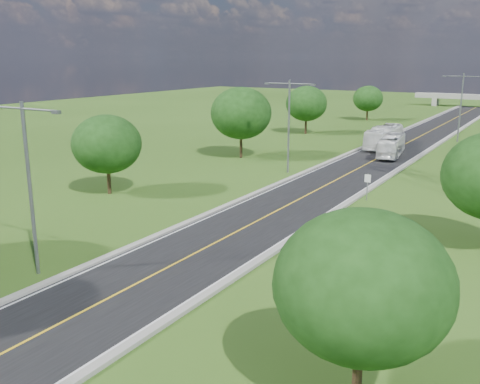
{
  "coord_description": "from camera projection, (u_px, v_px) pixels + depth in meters",
  "views": [
    {
      "loc": [
        19.22,
        -6.85,
        12.31
      ],
      "look_at": [
        0.18,
        24.64,
        3.0
      ],
      "focal_mm": 40.0,
      "sensor_mm": 36.0,
      "label": 1
    }
  ],
  "objects": [
    {
      "name": "tree_le",
      "position": [
        368.0,
        99.0,
        105.85
      ],
      "size": [
        5.88,
        5.88,
        6.84
      ],
      "color": "black",
      "rests_on": "ground"
    },
    {
      "name": "overpass",
      "position": [
        477.0,
        98.0,
        133.89
      ],
      "size": [
        30.0,
        3.0,
        3.2
      ],
      "color": "gray",
      "rests_on": "ground"
    },
    {
      "name": "streetlight_far_right",
      "position": [
        461.0,
        102.0,
        78.58
      ],
      "size": [
        5.9,
        0.25,
        10.0
      ],
      "color": "slate",
      "rests_on": "ground"
    },
    {
      "name": "bus_inbound",
      "position": [
        384.0,
        137.0,
        74.03
      ],
      "size": [
        2.63,
        10.85,
        3.02
      ],
      "primitive_type": "imported",
      "rotation": [
        0.0,
        0.0,
        0.01
      ],
      "color": "white",
      "rests_on": "road"
    },
    {
      "name": "streetlight_near_left",
      "position": [
        29.0,
        174.0,
        29.85
      ],
      "size": [
        5.9,
        0.25,
        10.0
      ],
      "color": "slate",
      "rests_on": "ground"
    },
    {
      "name": "tree_lb",
      "position": [
        107.0,
        144.0,
        48.46
      ],
      "size": [
        6.3,
        6.3,
        7.33
      ],
      "color": "black",
      "rests_on": "ground"
    },
    {
      "name": "curb_right",
      "position": [
        427.0,
        152.0,
        70.94
      ],
      "size": [
        0.5,
        150.0,
        0.22
      ],
      "primitive_type": "cube",
      "color": "gray",
      "rests_on": "ground"
    },
    {
      "name": "speed_limit_sign",
      "position": [
        367.0,
        183.0,
        46.85
      ],
      "size": [
        0.55,
        0.09,
        2.4
      ],
      "color": "slate",
      "rests_on": "ground"
    },
    {
      "name": "curb_left",
      "position": [
        365.0,
        146.0,
        75.2
      ],
      "size": [
        0.5,
        150.0,
        0.22
      ],
      "primitive_type": "cube",
      "color": "gray",
      "rests_on": "ground"
    },
    {
      "name": "tree_ld",
      "position": [
        306.0,
        104.0,
        87.04
      ],
      "size": [
        6.72,
        6.72,
        7.82
      ],
      "color": "black",
      "rests_on": "ground"
    },
    {
      "name": "streetlight_mid_left",
      "position": [
        289.0,
        118.0,
        57.23
      ],
      "size": [
        5.9,
        0.25,
        10.0
      ],
      "color": "slate",
      "rests_on": "ground"
    },
    {
      "name": "bus_outbound",
      "position": [
        391.0,
        146.0,
        67.72
      ],
      "size": [
        3.59,
        9.92,
        2.7
      ],
      "primitive_type": "imported",
      "rotation": [
        0.0,
        0.0,
        3.28
      ],
      "color": "white",
      "rests_on": "road"
    },
    {
      "name": "tree_ra",
      "position": [
        363.0,
        285.0,
        18.48
      ],
      "size": [
        6.3,
        6.3,
        7.33
      ],
      "color": "black",
      "rests_on": "ground"
    },
    {
      "name": "road",
      "position": [
        395.0,
        150.0,
        73.09
      ],
      "size": [
        8.0,
        150.0,
        0.06
      ],
      "primitive_type": "cube",
      "color": "black",
      "rests_on": "ground"
    },
    {
      "name": "ground",
      "position": [
        382.0,
        156.0,
        68.12
      ],
      "size": [
        260.0,
        260.0,
        0.0
      ],
      "primitive_type": "plane",
      "color": "#2C4914",
      "rests_on": "ground"
    },
    {
      "name": "tree_lc",
      "position": [
        241.0,
        113.0,
        65.98
      ],
      "size": [
        7.56,
        7.56,
        8.79
      ],
      "color": "black",
      "rests_on": "ground"
    }
  ]
}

